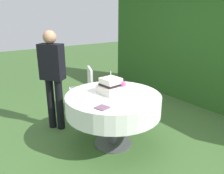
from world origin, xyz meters
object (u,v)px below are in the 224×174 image
Objects in this scene: serving_plate_left at (91,104)px; serving_plate_right at (133,86)px; serving_plate_far at (119,85)px; garden_chair at (85,87)px; napkin_stack at (102,108)px; cake_table at (113,104)px; wedding_cake at (111,86)px; standing_person at (53,74)px; serving_plate_near at (82,90)px.

serving_plate_left and serving_plate_right have the same top height.
serving_plate_far is 1.11× the size of serving_plate_left.
garden_chair reaches higher than serving_plate_left.
napkin_stack is (0.18, 0.05, 0.00)m from serving_plate_left.
cake_table is at bearing 127.79° from napkin_stack.
garden_chair is (-1.08, 0.18, -0.33)m from wedding_cake.
serving_plate_left is at bearing 2.73° from standing_person.
serving_plate_far and serving_plate_right have the same top height.
serving_plate_far and serving_plate_left have the same top height.
standing_person is (-0.87, -0.50, 0.06)m from wedding_cake.
napkin_stack is at bearing 4.82° from standing_person.
wedding_cake is at bearing 29.68° from standing_person.
garden_chair is at bearing 158.53° from napkin_stack.
serving_plate_right is at bearing 43.63° from serving_plate_far.
serving_plate_near is 0.70m from napkin_stack.
cake_table is at bearing 105.02° from serving_plate_left.
wedding_cake is 2.91× the size of serving_plate_left.
serving_plate_near and napkin_stack have the same top height.
standing_person is (-0.67, -0.79, 0.16)m from serving_plate_far.
serving_plate_left reaches higher than cake_table.
cake_table is at bearing 33.39° from serving_plate_near.
napkin_stack reaches higher than cake_table.
standing_person reaches higher than serving_plate_left.
standing_person reaches higher than serving_plate_right.
wedding_cake is 0.44m from serving_plate_near.
napkin_stack is 0.16× the size of garden_chair.
serving_plate_right is (-0.12, 0.46, 0.14)m from cake_table.
serving_plate_right is (-0.24, 0.89, 0.00)m from serving_plate_left.
wedding_cake is 2.62× the size of serving_plate_far.
standing_person is at bearing -72.70° from garden_chair.
serving_plate_far is 0.91m from garden_chair.
wedding_cake is 2.36× the size of napkin_stack.
wedding_cake reaches higher than napkin_stack.
garden_chair is at bearing 153.88° from serving_plate_left.
serving_plate_far is 0.90m from napkin_stack.
serving_plate_near is 0.08× the size of standing_person.
serving_plate_far is 0.22m from serving_plate_right.
garden_chair reaches higher than serving_plate_right.
wedding_cake is 0.21× the size of standing_person.
wedding_cake is 2.79× the size of serving_plate_near.
serving_plate_left is at bearing -67.16° from wedding_cake.
serving_plate_near is 0.14× the size of garden_chair.
serving_plate_right is 0.93m from napkin_stack.
standing_person is at bearing -152.99° from cake_table.
serving_plate_far and napkin_stack have the same top height.
serving_plate_near is 0.77m from serving_plate_right.
serving_plate_left is 0.81× the size of napkin_stack.
serving_plate_near is at bearing -111.02° from serving_plate_right.
cake_table is 0.50m from serving_plate_right.
cake_table is 10.25× the size of serving_plate_far.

